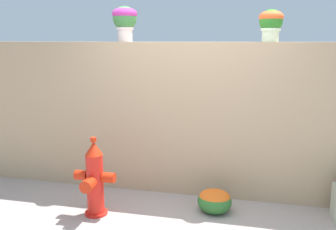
{
  "coord_description": "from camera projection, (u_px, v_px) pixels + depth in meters",
  "views": [
    {
      "loc": [
        0.8,
        -3.52,
        2.0
      ],
      "look_at": [
        -0.29,
        1.05,
        1.05
      ],
      "focal_mm": 40.3,
      "sensor_mm": 36.0,
      "label": 1
    }
  ],
  "objects": [
    {
      "name": "fire_hydrant",
      "position": [
        94.0,
        180.0,
        4.3
      ],
      "size": [
        0.48,
        0.39,
        0.92
      ],
      "color": "red",
      "rests_on": "ground"
    },
    {
      "name": "potted_plant_2",
      "position": [
        271.0,
        22.0,
        4.46
      ],
      "size": [
        0.29,
        0.29,
        0.38
      ],
      "color": "beige",
      "rests_on": "stone_wall"
    },
    {
      "name": "potted_plant_1",
      "position": [
        125.0,
        19.0,
        4.92
      ],
      "size": [
        0.33,
        0.33,
        0.46
      ],
      "color": "silver",
      "rests_on": "stone_wall"
    },
    {
      "name": "flower_bush_left",
      "position": [
        215.0,
        200.0,
        4.42
      ],
      "size": [
        0.4,
        0.36,
        0.28
      ],
      "color": "#2F692C",
      "rests_on": "ground"
    },
    {
      "name": "stone_wall",
      "position": [
        193.0,
        118.0,
        4.93
      ],
      "size": [
        6.68,
        0.4,
        1.97
      ],
      "primitive_type": "cube",
      "color": "tan",
      "rests_on": "ground"
    }
  ]
}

